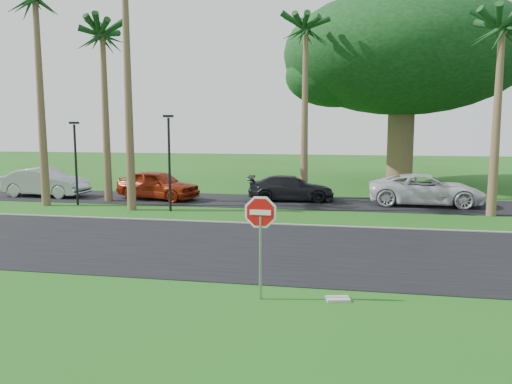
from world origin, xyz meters
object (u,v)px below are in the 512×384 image
Objects in this scene: stop_sign_near at (260,226)px; car_red at (158,185)px; car_silver at (45,183)px; car_dark at (291,189)px; car_minivan at (426,190)px.

car_red is at bearing 119.49° from stop_sign_near.
stop_sign_near is at bearing -131.34° from car_silver.
car_dark is at bearing -83.42° from car_silver.
stop_sign_near is 0.45× the size of car_minivan.
stop_sign_near reaches higher than car_silver.
car_dark is at bearing 94.03° from stop_sign_near.
car_dark is 0.82× the size of car_minivan.
car_red is 7.48m from car_dark.
stop_sign_near is at bearing -136.21° from car_red.
car_minivan is at bearing -73.52° from car_red.
stop_sign_near is 17.42m from car_red.
stop_sign_near reaches higher than car_minivan.
car_minivan is (14.55, 0.55, -0.01)m from car_red.
car_dark is at bearing -69.37° from car_red.
stop_sign_near reaches higher than car_dark.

